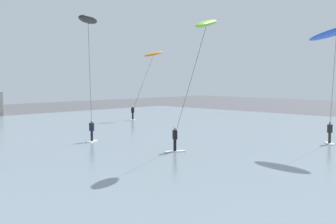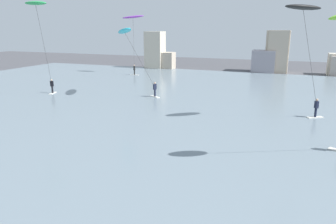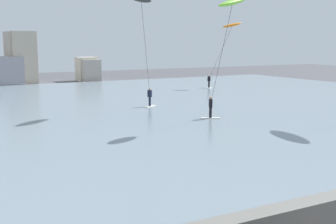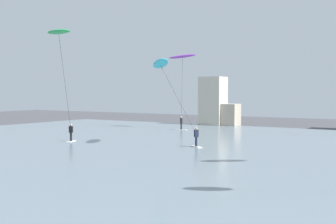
{
  "view_description": "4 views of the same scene",
  "coord_description": "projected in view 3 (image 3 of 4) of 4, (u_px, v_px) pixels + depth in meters",
  "views": [
    {
      "loc": [
        -12.26,
        1.51,
        5.12
      ],
      "look_at": [
        0.89,
        14.4,
        3.66
      ],
      "focal_mm": 48.79,
      "sensor_mm": 36.0,
      "label": 1
    },
    {
      "loc": [
        6.16,
        1.09,
        7.57
      ],
      "look_at": [
        0.87,
        14.66,
        3.67
      ],
      "focal_mm": 33.96,
      "sensor_mm": 36.0,
      "label": 2
    },
    {
      "loc": [
        -9.61,
        -5.51,
        5.74
      ],
      "look_at": [
        -0.8,
        10.25,
        2.96
      ],
      "focal_mm": 49.14,
      "sensor_mm": 36.0,
      "label": 3
    },
    {
      "loc": [
        10.72,
        -1.13,
        4.8
      ],
      "look_at": [
        -0.32,
        16.42,
        3.85
      ],
      "focal_mm": 49.0,
      "sensor_mm": 36.0,
      "label": 4
    }
  ],
  "objects": [
    {
      "name": "water_bay",
      "position": [
        53.0,
        114.0,
        36.54
      ],
      "size": [
        84.0,
        52.0,
        0.1
      ],
      "primitive_type": "cube",
      "color": "slate",
      "rests_on": "ground"
    },
    {
      "name": "kitesurfer_lime",
      "position": [
        230.0,
        15.0,
        30.21
      ],
      "size": [
        3.17,
        4.57,
        8.67
      ],
      "color": "silver",
      "rests_on": "water_bay"
    },
    {
      "name": "kitesurfer_black",
      "position": [
        142.0,
        10.0,
        36.28
      ],
      "size": [
        4.11,
        4.23,
        9.15
      ],
      "color": "silver",
      "rests_on": "water_bay"
    },
    {
      "name": "kitesurfer_orange",
      "position": [
        229.0,
        34.0,
        56.45
      ],
      "size": [
        5.38,
        1.57,
        8.06
      ],
      "color": "silver",
      "rests_on": "water_bay"
    },
    {
      "name": "seawall_barrier",
      "position": [
        299.0,
        221.0,
        13.44
      ],
      "size": [
        60.0,
        0.7,
        1.09
      ],
      "primitive_type": "cube",
      "color": "#66635E",
      "rests_on": "ground"
    }
  ]
}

